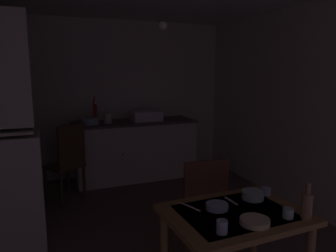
{
  "coord_description": "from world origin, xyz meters",
  "views": [
    {
      "loc": [
        -0.94,
        -2.8,
        1.65
      ],
      "look_at": [
        0.15,
        -0.04,
        1.13
      ],
      "focal_mm": 34.32,
      "sensor_mm": 36.0,
      "label": 1
    }
  ],
  "objects_px": {
    "hand_pump": "(95,112)",
    "mixing_bowl_counter": "(90,121)",
    "chair_far_side": "(200,209)",
    "chair_by_counter": "(67,161)",
    "serving_bowl_wide": "(217,206)",
    "mug_tall": "(222,227)",
    "sink_basin": "(146,116)",
    "glass_bottle": "(307,205)",
    "dining_table": "(234,229)"
  },
  "relations": [
    {
      "from": "hand_pump",
      "to": "mixing_bowl_counter",
      "type": "bearing_deg",
      "value": -133.79
    },
    {
      "from": "chair_far_side",
      "to": "chair_by_counter",
      "type": "xyz_separation_m",
      "value": [
        -0.92,
        1.85,
        0.02
      ]
    },
    {
      "from": "mixing_bowl_counter",
      "to": "serving_bowl_wide",
      "type": "xyz_separation_m",
      "value": [
        0.43,
        -2.82,
        -0.18
      ]
    },
    {
      "from": "hand_pump",
      "to": "mug_tall",
      "type": "relative_size",
      "value": 4.99
    },
    {
      "from": "hand_pump",
      "to": "chair_by_counter",
      "type": "height_order",
      "value": "hand_pump"
    },
    {
      "from": "hand_pump",
      "to": "mug_tall",
      "type": "distance_m",
      "value": 3.23
    },
    {
      "from": "serving_bowl_wide",
      "to": "sink_basin",
      "type": "bearing_deg",
      "value": 81.75
    },
    {
      "from": "chair_by_counter",
      "to": "hand_pump",
      "type": "bearing_deg",
      "value": 51.91
    },
    {
      "from": "hand_pump",
      "to": "mixing_bowl_counter",
      "type": "height_order",
      "value": "hand_pump"
    },
    {
      "from": "glass_bottle",
      "to": "chair_far_side",
      "type": "bearing_deg",
      "value": 112.16
    },
    {
      "from": "dining_table",
      "to": "mixing_bowl_counter",
      "type": "bearing_deg",
      "value": 100.15
    },
    {
      "from": "sink_basin",
      "to": "hand_pump",
      "type": "relative_size",
      "value": 1.13
    },
    {
      "from": "dining_table",
      "to": "chair_by_counter",
      "type": "bearing_deg",
      "value": 110.2
    },
    {
      "from": "serving_bowl_wide",
      "to": "glass_bottle",
      "type": "relative_size",
      "value": 0.65
    },
    {
      "from": "dining_table",
      "to": "serving_bowl_wide",
      "type": "bearing_deg",
      "value": 136.32
    },
    {
      "from": "glass_bottle",
      "to": "mixing_bowl_counter",
      "type": "bearing_deg",
      "value": 105.68
    },
    {
      "from": "mixing_bowl_counter",
      "to": "sink_basin",
      "type": "bearing_deg",
      "value": 3.38
    },
    {
      "from": "chair_by_counter",
      "to": "glass_bottle",
      "type": "bearing_deg",
      "value": -64.77
    },
    {
      "from": "hand_pump",
      "to": "glass_bottle",
      "type": "xyz_separation_m",
      "value": [
        0.79,
        -3.24,
        -0.23
      ]
    },
    {
      "from": "sink_basin",
      "to": "chair_by_counter",
      "type": "relative_size",
      "value": 0.44
    },
    {
      "from": "hand_pump",
      "to": "mixing_bowl_counter",
      "type": "distance_m",
      "value": 0.18
    },
    {
      "from": "mixing_bowl_counter",
      "to": "glass_bottle",
      "type": "height_order",
      "value": "mixing_bowl_counter"
    },
    {
      "from": "mixing_bowl_counter",
      "to": "serving_bowl_wide",
      "type": "height_order",
      "value": "mixing_bowl_counter"
    },
    {
      "from": "chair_by_counter",
      "to": "serving_bowl_wide",
      "type": "height_order",
      "value": "chair_by_counter"
    },
    {
      "from": "chair_far_side",
      "to": "dining_table",
      "type": "bearing_deg",
      "value": -93.54
    },
    {
      "from": "mixing_bowl_counter",
      "to": "mug_tall",
      "type": "bearing_deg",
      "value": -84.62
    },
    {
      "from": "sink_basin",
      "to": "chair_by_counter",
      "type": "xyz_separation_m",
      "value": [
        -1.22,
        -0.54,
        -0.45
      ]
    },
    {
      "from": "mug_tall",
      "to": "glass_bottle",
      "type": "distance_m",
      "value": 0.59
    },
    {
      "from": "mug_tall",
      "to": "dining_table",
      "type": "bearing_deg",
      "value": 42.76
    },
    {
      "from": "sink_basin",
      "to": "mug_tall",
      "type": "xyz_separation_m",
      "value": [
        -0.55,
        -3.16,
        -0.19
      ]
    },
    {
      "from": "sink_basin",
      "to": "mixing_bowl_counter",
      "type": "bearing_deg",
      "value": -176.62
    },
    {
      "from": "hand_pump",
      "to": "chair_far_side",
      "type": "height_order",
      "value": "hand_pump"
    },
    {
      "from": "glass_bottle",
      "to": "sink_basin",
      "type": "bearing_deg",
      "value": 90.65
    },
    {
      "from": "serving_bowl_wide",
      "to": "dining_table",
      "type": "bearing_deg",
      "value": -43.68
    },
    {
      "from": "hand_pump",
      "to": "chair_by_counter",
      "type": "relative_size",
      "value": 0.39
    },
    {
      "from": "dining_table",
      "to": "glass_bottle",
      "type": "bearing_deg",
      "value": -33.83
    },
    {
      "from": "serving_bowl_wide",
      "to": "glass_bottle",
      "type": "height_order",
      "value": "glass_bottle"
    },
    {
      "from": "sink_basin",
      "to": "dining_table",
      "type": "distance_m",
      "value": 2.99
    },
    {
      "from": "sink_basin",
      "to": "glass_bottle",
      "type": "xyz_separation_m",
      "value": [
        0.04,
        -3.2,
        -0.14
      ]
    },
    {
      "from": "sink_basin",
      "to": "glass_bottle",
      "type": "height_order",
      "value": "sink_basin"
    },
    {
      "from": "mug_tall",
      "to": "glass_bottle",
      "type": "xyz_separation_m",
      "value": [
        0.59,
        -0.03,
        0.05
      ]
    },
    {
      "from": "mixing_bowl_counter",
      "to": "glass_bottle",
      "type": "distance_m",
      "value": 3.27
    },
    {
      "from": "serving_bowl_wide",
      "to": "mug_tall",
      "type": "bearing_deg",
      "value": -115.09
    },
    {
      "from": "glass_bottle",
      "to": "hand_pump",
      "type": "bearing_deg",
      "value": 103.73
    },
    {
      "from": "mug_tall",
      "to": "hand_pump",
      "type": "bearing_deg",
      "value": 93.6
    },
    {
      "from": "mixing_bowl_counter",
      "to": "glass_bottle",
      "type": "bearing_deg",
      "value": -74.32
    },
    {
      "from": "chair_far_side",
      "to": "glass_bottle",
      "type": "height_order",
      "value": "glass_bottle"
    },
    {
      "from": "hand_pump",
      "to": "mixing_bowl_counter",
      "type": "relative_size",
      "value": 1.58
    },
    {
      "from": "sink_basin",
      "to": "mug_tall",
      "type": "bearing_deg",
      "value": -99.93
    },
    {
      "from": "sink_basin",
      "to": "chair_far_side",
      "type": "bearing_deg",
      "value": -96.97
    }
  ]
}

